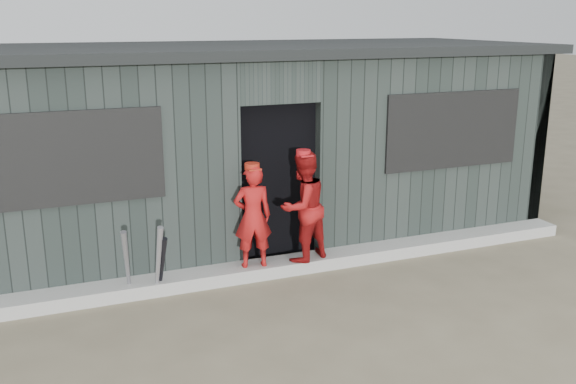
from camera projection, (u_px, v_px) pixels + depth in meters
name	position (u px, v px, depth m)	size (l,w,h in m)	color
ground	(358.00, 339.00, 6.13)	(80.00, 80.00, 0.00)	#685E48
curb	(287.00, 265.00, 7.74)	(8.00, 0.36, 0.15)	#9E9E99
bat_left	(158.00, 261.00, 6.91)	(0.07, 0.07, 0.87)	#9998A1
bat_mid	(127.00, 264.00, 6.88)	(0.07, 0.07, 0.83)	gray
bat_right	(162.00, 265.00, 6.99)	(0.07, 0.07, 0.74)	black
player_red_left	(253.00, 217.00, 7.37)	(0.44, 0.29, 1.21)	#A81414
player_red_right	(303.00, 207.00, 7.57)	(0.64, 0.50, 1.32)	maroon
player_grey_back	(277.00, 211.00, 8.25)	(0.55, 0.36, 1.13)	#AAAAAA
dugout	(243.00, 142.00, 8.93)	(8.30, 3.30, 2.62)	black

